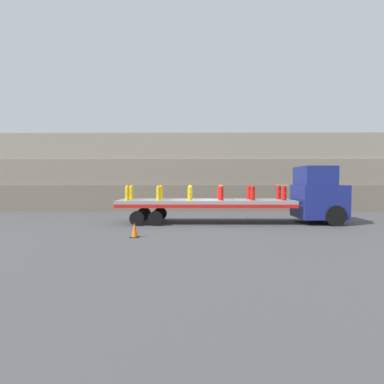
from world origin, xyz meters
name	(u,v)px	position (x,y,z in m)	size (l,w,h in m)	color
ground_plane	(205,223)	(0.00, 0.00, 0.00)	(120.00, 120.00, 0.00)	#474749
rock_cliff	(202,172)	(0.00, 8.12, 3.16)	(60.00, 3.30, 6.32)	#706656
truck_cab	(319,195)	(6.64, 0.00, 1.62)	(2.51, 2.70, 3.29)	navy
flatbed_trailer	(198,203)	(-0.45, 0.00, 1.14)	(10.07, 2.59, 1.36)	gray
fire_hydrant_yellow_near_0	(127,193)	(-4.44, -0.55, 1.76)	(0.32, 0.47, 0.84)	gold
fire_hydrant_yellow_far_0	(131,192)	(-4.44, 0.55, 1.76)	(0.32, 0.47, 0.84)	gold
fire_hydrant_yellow_near_1	(159,193)	(-2.66, -0.55, 1.76)	(0.32, 0.47, 0.84)	gold
fire_hydrant_yellow_far_1	(161,192)	(-2.66, 0.55, 1.76)	(0.32, 0.47, 0.84)	gold
fire_hydrant_yellow_near_2	(190,193)	(-0.89, -0.55, 1.76)	(0.32, 0.47, 0.84)	gold
fire_hydrant_yellow_far_2	(190,192)	(-0.89, 0.55, 1.76)	(0.32, 0.47, 0.84)	gold
fire_hydrant_red_near_3	(221,193)	(0.89, -0.55, 1.76)	(0.32, 0.47, 0.84)	red
fire_hydrant_red_far_3	(220,192)	(0.89, 0.55, 1.76)	(0.32, 0.47, 0.84)	red
fire_hydrant_red_near_4	(253,193)	(2.66, -0.55, 1.76)	(0.32, 0.47, 0.84)	red
fire_hydrant_red_far_4	(249,192)	(2.66, 0.55, 1.76)	(0.32, 0.47, 0.84)	red
fire_hydrant_red_near_5	(284,193)	(4.44, -0.55, 1.76)	(0.32, 0.47, 0.84)	red
fire_hydrant_red_far_5	(279,192)	(4.44, 0.55, 1.76)	(0.32, 0.47, 0.84)	red
cargo_strap_rear	(220,185)	(0.89, 0.00, 2.20)	(0.05, 2.69, 0.01)	yellow
cargo_strap_middle	(281,185)	(4.44, 0.00, 2.20)	(0.05, 2.69, 0.01)	yellow
traffic_cone	(135,230)	(-3.24, -4.51, 0.32)	(0.37, 0.37, 0.66)	black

